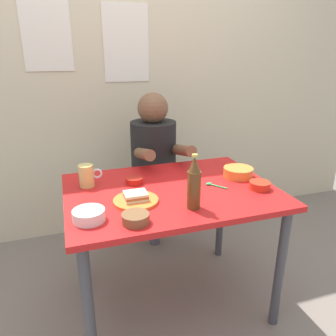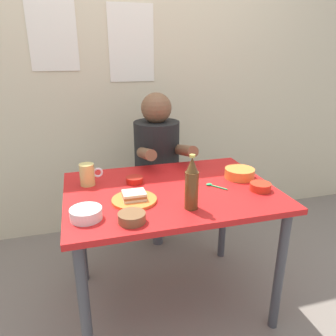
{
  "view_description": "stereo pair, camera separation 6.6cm",
  "coord_description": "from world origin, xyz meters",
  "px_view_note": "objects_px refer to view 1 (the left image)",
  "views": [
    {
      "loc": [
        -0.51,
        -1.5,
        1.43
      ],
      "look_at": [
        0.0,
        0.05,
        0.84
      ],
      "focal_mm": 34.58,
      "sensor_mm": 36.0,
      "label": 1
    },
    {
      "loc": [
        -0.44,
        -1.52,
        1.43
      ],
      "look_at": [
        0.0,
        0.05,
        0.84
      ],
      "focal_mm": 34.58,
      "sensor_mm": 36.0,
      "label": 2
    }
  ],
  "objects_px": {
    "plate_orange": "(136,201)",
    "sandwich": "(136,196)",
    "beer_mug": "(87,176)",
    "beer_bottle": "(194,184)",
    "stool": "(154,203)",
    "dining_table": "(171,204)",
    "person_seated": "(154,151)",
    "sambal_bowl_red": "(134,180)"
  },
  "relations": [
    {
      "from": "dining_table",
      "to": "sambal_bowl_red",
      "type": "height_order",
      "value": "sambal_bowl_red"
    },
    {
      "from": "sandwich",
      "to": "beer_mug",
      "type": "relative_size",
      "value": 0.87
    },
    {
      "from": "stool",
      "to": "person_seated",
      "type": "relative_size",
      "value": 0.63
    },
    {
      "from": "stool",
      "to": "sambal_bowl_red",
      "type": "bearing_deg",
      "value": -116.69
    },
    {
      "from": "dining_table",
      "to": "beer_mug",
      "type": "distance_m",
      "value": 0.48
    },
    {
      "from": "person_seated",
      "to": "plate_orange",
      "type": "relative_size",
      "value": 3.27
    },
    {
      "from": "plate_orange",
      "to": "sambal_bowl_red",
      "type": "height_order",
      "value": "sambal_bowl_red"
    },
    {
      "from": "stool",
      "to": "beer_bottle",
      "type": "distance_m",
      "value": 1.01
    },
    {
      "from": "person_seated",
      "to": "plate_orange",
      "type": "distance_m",
      "value": 0.78
    },
    {
      "from": "person_seated",
      "to": "plate_orange",
      "type": "xyz_separation_m",
      "value": [
        -0.29,
        -0.72,
        -0.02
      ]
    },
    {
      "from": "plate_orange",
      "to": "beer_bottle",
      "type": "height_order",
      "value": "beer_bottle"
    },
    {
      "from": "beer_bottle",
      "to": "stool",
      "type": "bearing_deg",
      "value": 86.61
    },
    {
      "from": "beer_bottle",
      "to": "dining_table",
      "type": "bearing_deg",
      "value": 96.92
    },
    {
      "from": "dining_table",
      "to": "plate_orange",
      "type": "height_order",
      "value": "plate_orange"
    },
    {
      "from": "stool",
      "to": "beer_bottle",
      "type": "bearing_deg",
      "value": -93.39
    },
    {
      "from": "stool",
      "to": "beer_bottle",
      "type": "xyz_separation_m",
      "value": [
        -0.05,
        -0.87,
        0.51
      ]
    },
    {
      "from": "dining_table",
      "to": "stool",
      "type": "bearing_deg",
      "value": 82.68
    },
    {
      "from": "dining_table",
      "to": "plate_orange",
      "type": "relative_size",
      "value": 5.0
    },
    {
      "from": "dining_table",
      "to": "beer_bottle",
      "type": "relative_size",
      "value": 4.2
    },
    {
      "from": "sandwich",
      "to": "beer_mug",
      "type": "bearing_deg",
      "value": 126.81
    },
    {
      "from": "stool",
      "to": "sandwich",
      "type": "bearing_deg",
      "value": -111.97
    },
    {
      "from": "plate_orange",
      "to": "sambal_bowl_red",
      "type": "xyz_separation_m",
      "value": [
        0.04,
        0.23,
        0.01
      ]
    },
    {
      "from": "dining_table",
      "to": "beer_bottle",
      "type": "bearing_deg",
      "value": -83.08
    },
    {
      "from": "person_seated",
      "to": "beer_mug",
      "type": "xyz_separation_m",
      "value": [
        -0.5,
        -0.44,
        0.03
      ]
    },
    {
      "from": "dining_table",
      "to": "person_seated",
      "type": "distance_m",
      "value": 0.64
    },
    {
      "from": "sandwich",
      "to": "beer_bottle",
      "type": "distance_m",
      "value": 0.29
    },
    {
      "from": "sandwich",
      "to": "beer_bottle",
      "type": "bearing_deg",
      "value": -30.51
    },
    {
      "from": "plate_orange",
      "to": "beer_bottle",
      "type": "bearing_deg",
      "value": -30.51
    },
    {
      "from": "dining_table",
      "to": "sambal_bowl_red",
      "type": "distance_m",
      "value": 0.24
    },
    {
      "from": "sandwich",
      "to": "sambal_bowl_red",
      "type": "distance_m",
      "value": 0.24
    },
    {
      "from": "person_seated",
      "to": "beer_bottle",
      "type": "relative_size",
      "value": 2.75
    },
    {
      "from": "sandwich",
      "to": "plate_orange",
      "type": "bearing_deg",
      "value": 0.0
    },
    {
      "from": "stool",
      "to": "sambal_bowl_red",
      "type": "distance_m",
      "value": 0.69
    },
    {
      "from": "beer_bottle",
      "to": "sambal_bowl_red",
      "type": "relative_size",
      "value": 2.73
    },
    {
      "from": "sandwich",
      "to": "sambal_bowl_red",
      "type": "height_order",
      "value": "sandwich"
    },
    {
      "from": "person_seated",
      "to": "beer_mug",
      "type": "distance_m",
      "value": 0.67
    },
    {
      "from": "dining_table",
      "to": "plate_orange",
      "type": "bearing_deg",
      "value": -155.08
    },
    {
      "from": "sambal_bowl_red",
      "to": "beer_mug",
      "type": "bearing_deg",
      "value": 170.5
    },
    {
      "from": "stool",
      "to": "plate_orange",
      "type": "bearing_deg",
      "value": -111.97
    },
    {
      "from": "plate_orange",
      "to": "sandwich",
      "type": "bearing_deg",
      "value": 180.0
    },
    {
      "from": "plate_orange",
      "to": "beer_mug",
      "type": "distance_m",
      "value": 0.35
    },
    {
      "from": "sandwich",
      "to": "dining_table",
      "type": "bearing_deg",
      "value": 24.92
    }
  ]
}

